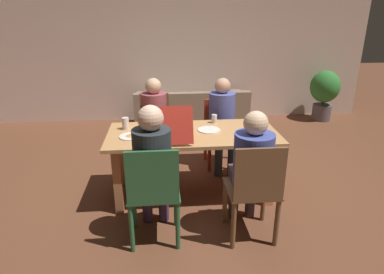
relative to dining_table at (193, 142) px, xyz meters
name	(u,v)px	position (x,y,z in m)	size (l,w,h in m)	color
ground_plane	(193,194)	(0.00, 0.00, -0.64)	(20.00, 20.00, 0.00)	brown
back_wall	(177,41)	(0.00, 3.02, 0.83)	(7.30, 0.12, 2.95)	beige
dining_table	(193,142)	(0.00, 0.00, 0.00)	(1.84, 0.85, 0.76)	tan
chair_0	(155,130)	(-0.42, 0.84, -0.13)	(0.40, 0.41, 0.98)	brown
person_0	(155,118)	(-0.42, 0.70, 0.08)	(0.32, 0.54, 1.21)	#353249
chair_1	(220,130)	(0.45, 0.82, -0.16)	(0.43, 0.45, 0.88)	#A8341F
person_1	(223,117)	(0.45, 0.68, 0.07)	(0.34, 0.54, 1.20)	#2E3C45
chair_2	(153,192)	(-0.42, -0.84, -0.11)	(0.45, 0.40, 0.96)	#2C653C
person_2	(153,162)	(-0.42, -0.71, 0.12)	(0.33, 0.49, 1.27)	#412B4C
chair_3	(254,190)	(0.45, -0.87, -0.12)	(0.45, 0.45, 0.96)	brown
person_3	(251,162)	(0.45, -0.73, 0.08)	(0.35, 0.51, 1.21)	#443337
pizza_box_0	(173,132)	(-0.22, -0.12, 0.17)	(0.37, 0.51, 0.37)	red
plate_0	(256,124)	(0.75, 0.20, 0.12)	(0.23, 0.23, 0.01)	white
plate_1	(209,130)	(0.18, 0.05, 0.12)	(0.25, 0.25, 0.01)	white
plate_2	(131,136)	(-0.65, -0.08, 0.13)	(0.24, 0.24, 0.03)	white
drinking_glass_0	(258,133)	(0.64, -0.26, 0.18)	(0.06, 0.06, 0.14)	#E0BF5B
drinking_glass_1	(214,119)	(0.28, 0.31, 0.17)	(0.06, 0.06, 0.10)	silver
drinking_glass_2	(164,120)	(-0.31, 0.30, 0.18)	(0.07, 0.07, 0.12)	silver
drinking_glass_3	(125,123)	(-0.73, 0.17, 0.18)	(0.08, 0.08, 0.13)	silver
couch	(191,113)	(0.20, 2.36, -0.37)	(1.97, 0.86, 0.72)	#89735D
potted_plant	(324,91)	(2.78, 2.59, -0.07)	(0.55, 0.55, 0.96)	#5B5158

